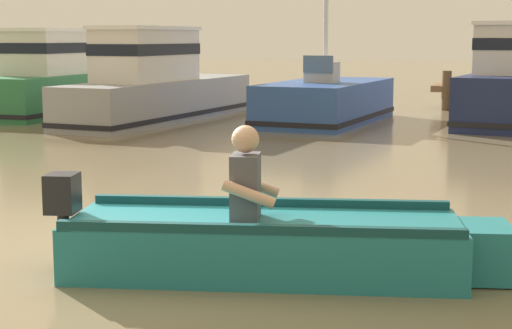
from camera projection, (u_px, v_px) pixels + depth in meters
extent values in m
plane|color=#7A6B4C|center=(126.00, 246.00, 7.50)|extent=(120.00, 120.00, 0.00)
cylinder|color=brown|center=(446.00, 91.00, 21.20)|extent=(0.24, 0.24, 1.01)
cube|color=#1E727A|center=(264.00, 246.00, 6.63)|extent=(3.27, 1.75, 0.44)
cube|color=#1E727A|center=(484.00, 251.00, 6.47)|extent=(0.52, 0.68, 0.42)
cube|color=#103F43|center=(269.00, 203.00, 7.09)|extent=(2.98, 0.74, 0.08)
cube|color=#103F43|center=(258.00, 230.00, 6.09)|extent=(2.98, 0.74, 0.08)
cube|color=teal|center=(252.00, 223.00, 6.61)|extent=(0.49, 1.05, 0.06)
cylinder|color=black|center=(64.00, 235.00, 6.78)|extent=(0.12, 0.12, 0.54)
cube|color=black|center=(62.00, 193.00, 6.72)|extent=(0.30, 0.33, 0.32)
cube|color=#4C4C51|center=(245.00, 187.00, 6.57)|extent=(0.29, 0.38, 0.52)
sphere|color=tan|center=(245.00, 139.00, 6.51)|extent=(0.22, 0.22, 0.22)
cylinder|color=tan|center=(254.00, 184.00, 6.79)|extent=(0.43, 0.18, 0.23)
cylinder|color=tan|center=(249.00, 194.00, 6.35)|extent=(0.43, 0.18, 0.23)
cube|color=#287042|center=(65.00, 93.00, 20.48)|extent=(1.83, 5.80, 0.98)
cube|color=black|center=(65.00, 106.00, 20.53)|extent=(1.87, 5.84, 0.10)
cube|color=silver|center=(51.00, 53.00, 19.84)|extent=(1.38, 2.45, 1.01)
cube|color=black|center=(51.00, 48.00, 19.82)|extent=(1.41, 2.48, 0.24)
cube|color=white|center=(51.00, 30.00, 19.76)|extent=(1.45, 2.57, 0.08)
cube|color=gray|center=(160.00, 100.00, 18.74)|extent=(2.15, 6.56, 0.91)
cube|color=black|center=(161.00, 113.00, 18.79)|extent=(2.19, 6.60, 0.10)
cube|color=silver|center=(146.00, 56.00, 18.06)|extent=(1.46, 2.81, 1.11)
cube|color=black|center=(146.00, 49.00, 18.04)|extent=(1.49, 2.84, 0.24)
cube|color=white|center=(146.00, 28.00, 17.97)|extent=(1.53, 2.95, 0.08)
cube|color=#2D519E|center=(326.00, 102.00, 18.22)|extent=(2.29, 4.60, 0.90)
cube|color=black|center=(326.00, 115.00, 18.26)|extent=(2.33, 4.64, 0.10)
cube|color=#B2ADA3|center=(322.00, 72.00, 17.81)|extent=(0.71, 0.56, 0.44)
cube|color=slate|center=(318.00, 64.00, 17.55)|extent=(0.66, 0.10, 0.36)
cylinder|color=silver|center=(326.00, 7.00, 17.80)|extent=(0.10, 0.10, 3.21)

